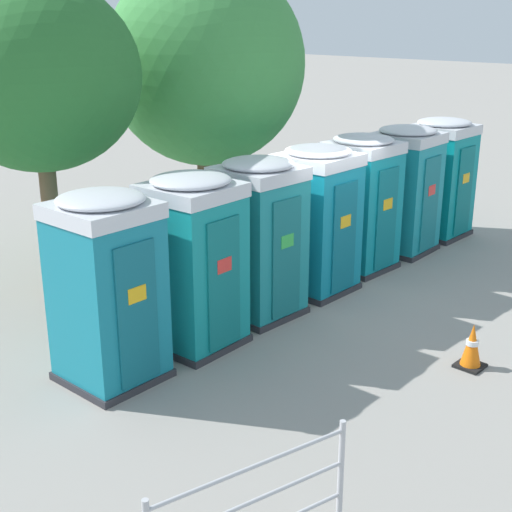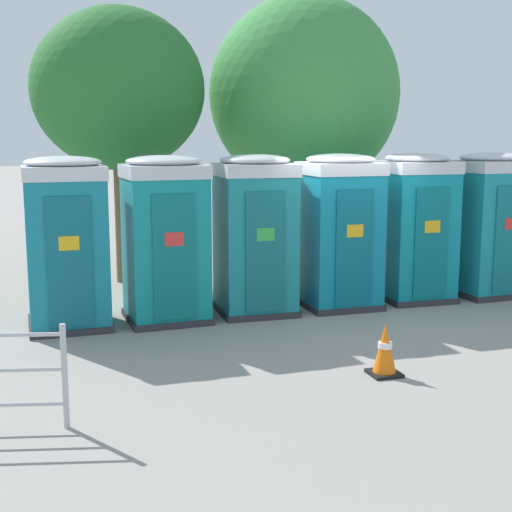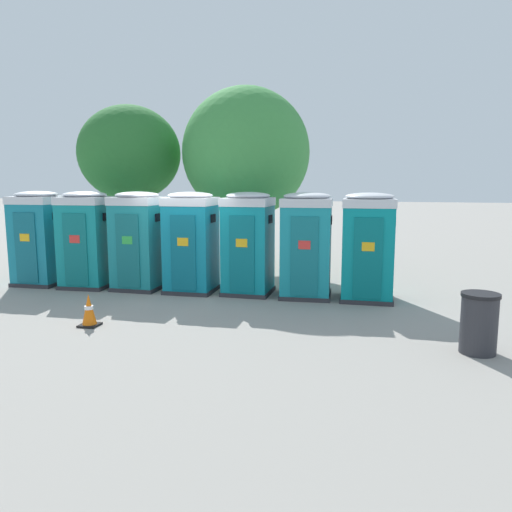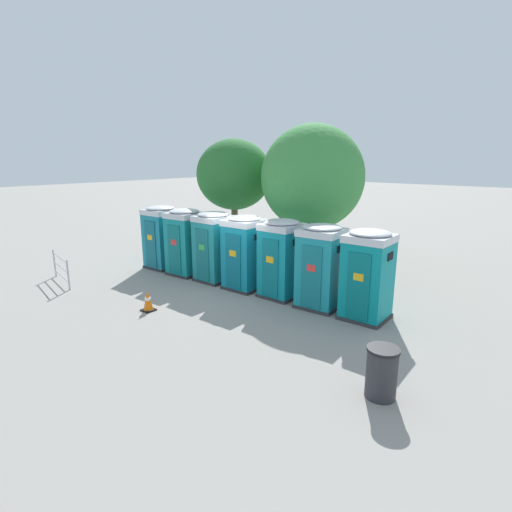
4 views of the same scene
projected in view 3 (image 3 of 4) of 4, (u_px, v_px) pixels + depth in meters
ground_plane at (194, 290)px, 12.97m from camera, size 120.00×120.00×0.00m
portapotty_0 at (39, 238)px, 13.55m from camera, size 1.22×1.24×2.54m
portapotty_1 at (86, 239)px, 13.20m from camera, size 1.28×1.27×2.54m
portapotty_2 at (138, 240)px, 12.95m from camera, size 1.20×1.21×2.54m
portapotty_3 at (191, 242)px, 12.61m from camera, size 1.22×1.22×2.54m
portapotty_4 at (248, 243)px, 12.39m from camera, size 1.18×1.21×2.54m
portapotty_5 at (306, 245)px, 12.03m from camera, size 1.28×1.27×2.54m
portapotty_6 at (368, 246)px, 11.72m from camera, size 1.23×1.22×2.54m
street_tree_0 at (130, 154)px, 15.97m from camera, size 3.25×3.25×5.20m
street_tree_1 at (246, 153)px, 15.32m from camera, size 3.91×3.91×5.66m
trash_can at (479, 323)px, 8.13m from camera, size 0.61×0.61×1.00m
traffic_cone at (89, 310)px, 9.69m from camera, size 0.36×0.36×0.64m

